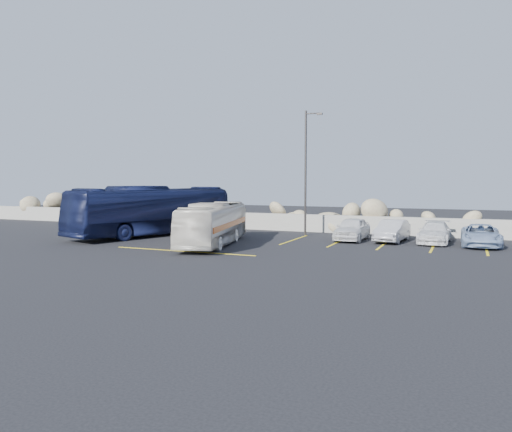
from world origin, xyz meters
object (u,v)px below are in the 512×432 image
at_px(car_b, 392,231).
at_px(car_d, 481,235).
at_px(lamppost, 306,169).
at_px(car_c, 435,233).
at_px(vintage_bus, 214,224).
at_px(tour_coach, 152,211).
at_px(car_a, 352,229).

height_order(car_b, car_d, car_b).
height_order(lamppost, car_c, lamppost).
distance_m(vintage_bus, car_b, 10.39).
distance_m(tour_coach, car_c, 17.40).
distance_m(lamppost, car_c, 8.76).
height_order(vintage_bus, car_d, vintage_bus).
distance_m(car_b, car_c, 2.35).
height_order(lamppost, car_a, lamppost).
bearing_deg(car_c, vintage_bus, -151.53).
xyz_separation_m(vintage_bus, tour_coach, (-5.91, 2.73, 0.44)).
relative_size(car_a, car_d, 0.94).
bearing_deg(car_a, lamppost, 159.36).
distance_m(car_a, car_d, 7.01).
bearing_deg(vintage_bus, car_a, 25.18).
relative_size(tour_coach, car_c, 2.81).
xyz_separation_m(lamppost, car_d, (10.30, -1.29, -3.70)).
height_order(lamppost, vintage_bus, lamppost).
distance_m(lamppost, vintage_bus, 7.93).
distance_m(car_b, car_d, 4.72).
bearing_deg(lamppost, car_c, -5.71).
distance_m(lamppost, car_d, 11.02).
relative_size(lamppost, car_d, 1.87).
bearing_deg(car_d, car_a, 178.73).
relative_size(lamppost, car_a, 2.00).
height_order(car_a, car_c, car_a).
distance_m(lamppost, car_a, 5.06).
bearing_deg(car_c, tour_coach, -168.66).
bearing_deg(lamppost, car_a, -21.89).
bearing_deg(car_b, car_c, 14.09).
relative_size(vintage_bus, car_b, 2.19).
distance_m(tour_coach, car_a, 12.77).
relative_size(vintage_bus, tour_coach, 0.73).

